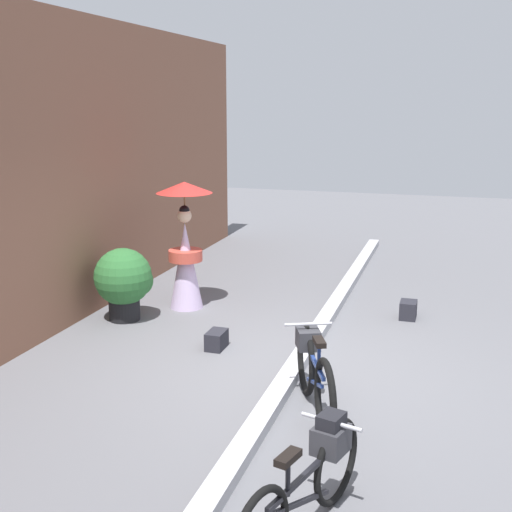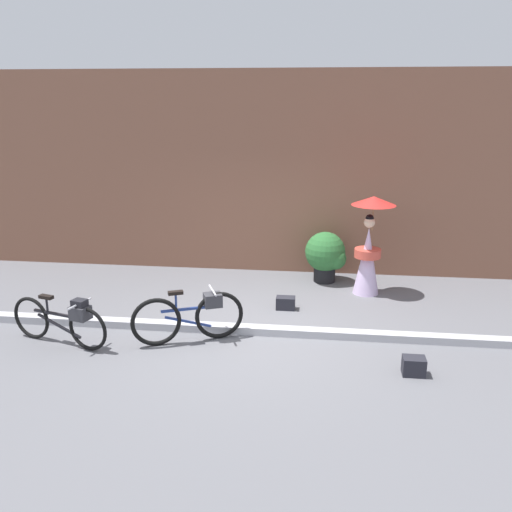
{
  "view_description": "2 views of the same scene",
  "coord_description": "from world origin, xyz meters",
  "views": [
    {
      "loc": [
        -6.72,
        -1.62,
        2.96
      ],
      "look_at": [
        0.24,
        0.52,
        1.25
      ],
      "focal_mm": 46.52,
      "sensor_mm": 36.0,
      "label": 1
    },
    {
      "loc": [
        1.05,
        -7.9,
        3.57
      ],
      "look_at": [
        0.03,
        0.33,
        1.16
      ],
      "focal_mm": 38.81,
      "sensor_mm": 36.0,
      "label": 2
    }
  ],
  "objects": [
    {
      "name": "bicycle_near_officer",
      "position": [
        -0.86,
        -0.4,
        0.42
      ],
      "size": [
        1.58,
        0.74,
        0.83
      ],
      "color": "black",
      "rests_on": "ground_plane"
    },
    {
      "name": "bicycle_far_side",
      "position": [
        -2.69,
        -0.76,
        0.41
      ],
      "size": [
        1.67,
        0.61,
        0.77
      ],
      "color": "black",
      "rests_on": "ground_plane"
    },
    {
      "name": "sidewalk_curb",
      "position": [
        0.0,
        0.0,
        0.06
      ],
      "size": [
        14.0,
        0.2,
        0.12
      ],
      "primitive_type": "cube",
      "color": "#B2B2B7",
      "rests_on": "ground_plane"
    },
    {
      "name": "backpack_on_pavement",
      "position": [
        0.45,
        1.08,
        0.12
      ],
      "size": [
        0.33,
        0.21,
        0.22
      ],
      "color": "#26262D",
      "rests_on": "ground_plane"
    },
    {
      "name": "person_with_parasol",
      "position": [
        1.9,
        2.1,
        0.93
      ],
      "size": [
        0.8,
        0.8,
        1.84
      ],
      "color": "silver",
      "rests_on": "ground_plane"
    },
    {
      "name": "potted_plant_by_door",
      "position": [
        1.14,
        2.68,
        0.56
      ],
      "size": [
        0.81,
        0.79,
        1.01
      ],
      "color": "black",
      "rests_on": "ground_plane"
    },
    {
      "name": "backpack_spare",
      "position": [
        2.31,
        -1.07,
        0.13
      ],
      "size": [
        0.3,
        0.23,
        0.25
      ],
      "color": "#26262D",
      "rests_on": "ground_plane"
    },
    {
      "name": "ground_plane",
      "position": [
        0.0,
        0.0,
        0.0
      ],
      "size": [
        30.0,
        30.0,
        0.0
      ],
      "primitive_type": "plane",
      "color": "slate"
    },
    {
      "name": "building_wall",
      "position": [
        0.0,
        3.46,
        2.05
      ],
      "size": [
        14.0,
        0.4,
        4.09
      ],
      "primitive_type": "cube",
      "color": "brown",
      "rests_on": "ground_plane"
    }
  ]
}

